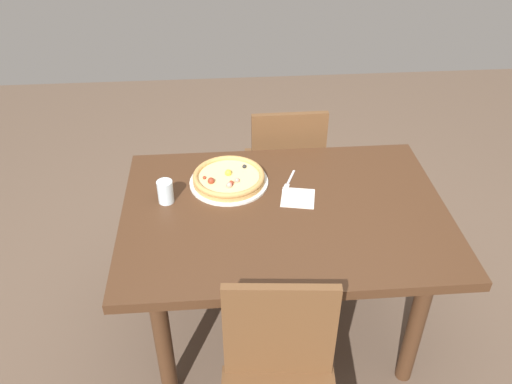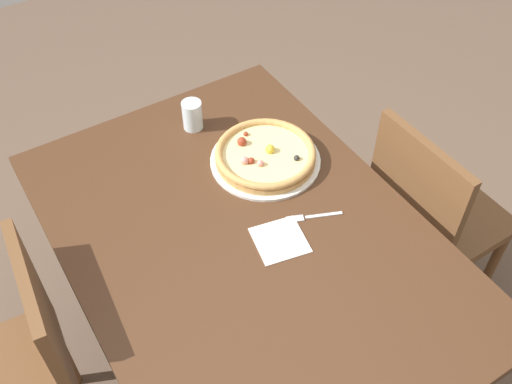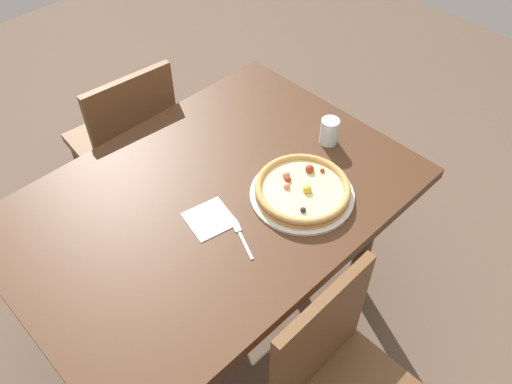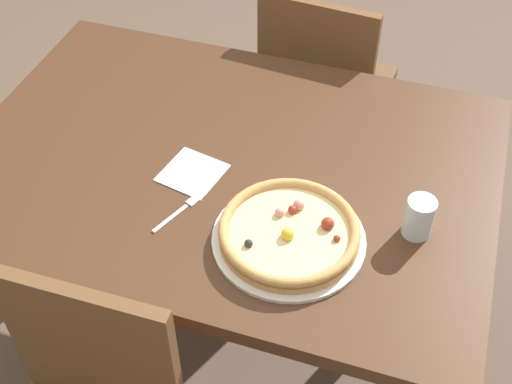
{
  "view_description": "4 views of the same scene",
  "coord_description": "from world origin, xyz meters",
  "views": [
    {
      "loc": [
        0.26,
        1.72,
        2.08
      ],
      "look_at": [
        0.11,
        -0.11,
        0.75
      ],
      "focal_mm": 37.19,
      "sensor_mm": 36.0,
      "label": 1
    },
    {
      "loc": [
        -0.9,
        0.53,
        2.04
      ],
      "look_at": [
        0.11,
        -0.11,
        0.75
      ],
      "focal_mm": 41.62,
      "sensor_mm": 36.0,
      "label": 2
    },
    {
      "loc": [
        -0.72,
        -0.95,
        2.02
      ],
      "look_at": [
        0.11,
        -0.11,
        0.75
      ],
      "focal_mm": 36.8,
      "sensor_mm": 36.0,
      "label": 3
    },
    {
      "loc": [
        0.46,
        -1.18,
        1.91
      ],
      "look_at": [
        0.11,
        -0.11,
        0.75
      ],
      "focal_mm": 47.65,
      "sensor_mm": 36.0,
      "label": 4
    }
  ],
  "objects": [
    {
      "name": "pizza",
      "position": [
        0.22,
        -0.21,
        0.76
      ],
      "size": [
        0.32,
        0.32,
        0.05
      ],
      "color": "tan",
      "rests_on": "plate"
    },
    {
      "name": "chair_far",
      "position": [
        0.1,
        0.69,
        0.48
      ],
      "size": [
        0.43,
        0.43,
        0.88
      ],
      "rotation": [
        0.0,
        0.0,
        -0.09
      ],
      "color": "brown",
      "rests_on": "ground"
    },
    {
      "name": "ground_plane",
      "position": [
        0.0,
        0.0,
        0.0
      ],
      "size": [
        6.0,
        6.0,
        0.0
      ],
      "primitive_type": "plane",
      "color": "brown"
    },
    {
      "name": "napkin",
      "position": [
        -0.06,
        -0.07,
        0.73
      ],
      "size": [
        0.17,
        0.17,
        0.0
      ],
      "primitive_type": "cube",
      "rotation": [
        0.0,
        0.0,
        -0.2
      ],
      "color": "white",
      "rests_on": "dining_table"
    },
    {
      "name": "plate",
      "position": [
        0.22,
        -0.21,
        0.74
      ],
      "size": [
        0.35,
        0.35,
        0.01
      ],
      "primitive_type": "cylinder",
      "color": "silver",
      "rests_on": "dining_table"
    },
    {
      "name": "fork",
      "position": [
        -0.04,
        -0.19,
        0.73
      ],
      "size": [
        0.08,
        0.16,
        0.0
      ],
      "rotation": [
        0.0,
        0.0,
        1.18
      ],
      "color": "silver",
      "rests_on": "dining_table"
    },
    {
      "name": "dining_table",
      "position": [
        0.0,
        0.0,
        0.64
      ],
      "size": [
        1.35,
        0.95,
        0.73
      ],
      "color": "#472B19",
      "rests_on": "ground"
    },
    {
      "name": "drinking_glass",
      "position": [
        0.49,
        -0.1,
        0.78
      ],
      "size": [
        0.07,
        0.07,
        0.1
      ],
      "primitive_type": "cylinder",
      "color": "silver",
      "rests_on": "dining_table"
    }
  ]
}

